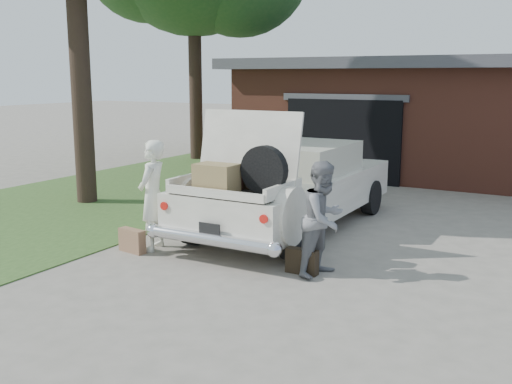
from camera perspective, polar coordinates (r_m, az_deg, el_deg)
The scene contains 8 objects.
ground at distance 8.75m, azimuth -1.95°, elevation -7.75°, with size 90.00×90.00×0.00m, color gray.
grass_strip at distance 14.35m, azimuth -14.58°, elevation -0.62°, with size 6.00×16.00×0.02m, color #2D4C1E.
house at distance 18.88m, azimuth 19.31°, elevation 6.93°, with size 12.80×7.80×3.30m.
sedan at distance 11.10m, azimuth 3.26°, elevation 0.61°, with size 2.19×5.51×2.27m.
woman_left at distance 9.85m, azimuth -9.82°, elevation -0.33°, with size 0.66×0.43×1.81m, color white.
woman_right at distance 8.53m, azimuth 6.46°, elevation -2.55°, with size 0.80×0.62×1.65m, color slate.
suitcase_left at distance 9.91m, azimuth -11.72°, elevation -4.56°, with size 0.50×0.16×0.38m, color #976B4D.
suitcase_right at distance 8.71m, azimuth 4.40°, elevation -6.60°, with size 0.48×0.15×0.37m, color black.
Camera 1 is at (4.33, -7.07, 2.81)m, focal length 42.00 mm.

